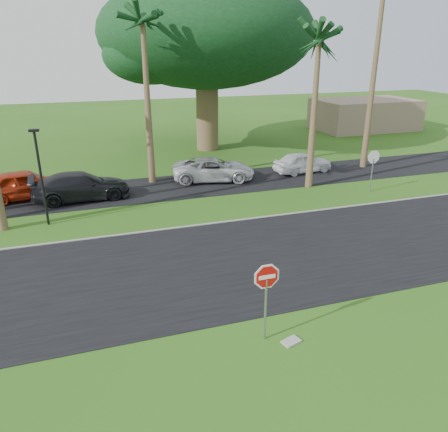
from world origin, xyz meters
TOP-DOWN VIEW (x-y plane):
  - ground at (0.00, 0.00)m, footprint 120.00×120.00m
  - road at (0.00, 2.00)m, footprint 120.00×8.00m
  - parking_strip at (0.00, 12.50)m, footprint 120.00×5.00m
  - curb at (0.00, 6.05)m, footprint 120.00×0.12m
  - stop_sign_near at (0.50, -3.00)m, footprint 1.05×0.07m
  - stop_sign_far at (12.00, 8.00)m, footprint 1.05×0.07m
  - palm_center at (0.00, 14.00)m, footprint 5.00×5.00m
  - palm_right_near at (9.00, 10.00)m, footprint 5.00×5.00m
  - canopy_tree at (6.00, 22.00)m, footprint 16.50×16.50m
  - streetlight_right at (-6.00, 8.50)m, footprint 0.45×0.25m
  - building_far at (24.00, 26.00)m, footprint 10.00×6.00m
  - car_red at (-7.32, 13.00)m, footprint 5.12×2.77m
  - car_dark at (-4.34, 11.82)m, footprint 5.46×2.48m
  - car_minivan at (3.82, 13.10)m, footprint 5.60×3.45m
  - car_pickup at (10.14, 13.04)m, footprint 4.23×2.09m
  - utility_slab at (1.18, -3.41)m, footprint 0.63×0.50m

SIDE VIEW (x-z plane):
  - ground at x=0.00m, z-range 0.00..0.00m
  - road at x=0.00m, z-range 0.00..0.02m
  - parking_strip at x=0.00m, z-range 0.00..0.02m
  - curb at x=0.00m, z-range 0.00..0.06m
  - utility_slab at x=1.18m, z-range 0.00..0.06m
  - car_pickup at x=10.14m, z-range 0.00..1.39m
  - car_minivan at x=3.82m, z-range 0.00..1.45m
  - car_dark at x=-4.34m, z-range 0.00..1.55m
  - car_red at x=-7.32m, z-range 0.00..1.65m
  - building_far at x=24.00m, z-range 0.00..3.00m
  - stop_sign_near at x=0.50m, z-range 0.46..3.09m
  - stop_sign_far at x=12.00m, z-range 0.46..3.09m
  - streetlight_right at x=-6.00m, z-range 0.33..4.97m
  - palm_right_near at x=9.00m, z-range 3.44..12.94m
  - canopy_tree at x=6.00m, z-range 2.39..15.51m
  - palm_center at x=0.00m, z-range 3.91..14.41m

